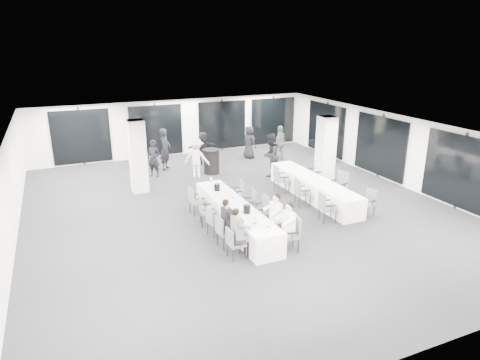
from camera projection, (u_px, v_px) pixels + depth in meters
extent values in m
cube|color=black|center=(239.00, 209.00, 14.97)|extent=(14.00, 16.00, 0.02)
cube|color=silver|center=(239.00, 130.00, 14.09)|extent=(14.00, 16.00, 0.02)
cube|color=white|center=(7.00, 200.00, 11.87)|extent=(0.02, 16.00, 2.80)
cube|color=white|center=(398.00, 150.00, 17.19)|extent=(0.02, 16.00, 2.80)
cube|color=white|center=(176.00, 128.00, 21.50)|extent=(14.00, 0.02, 2.80)
cube|color=white|center=(418.00, 292.00, 7.56)|extent=(14.00, 0.02, 2.80)
cube|color=black|center=(176.00, 129.00, 21.46)|extent=(13.60, 0.06, 2.50)
cube|color=black|center=(380.00, 146.00, 18.05)|extent=(0.06, 14.00, 2.50)
cube|color=silver|center=(138.00, 156.00, 16.25)|extent=(0.60, 0.60, 2.80)
cube|color=silver|center=(325.00, 151.00, 16.99)|extent=(0.60, 0.60, 2.80)
cube|color=white|center=(235.00, 216.00, 13.42)|extent=(0.90, 5.00, 0.75)
cube|color=white|center=(313.00, 188.00, 15.87)|extent=(0.90, 5.00, 0.75)
cylinder|color=black|center=(212.00, 162.00, 18.76)|extent=(0.68, 0.68, 1.07)
cylinder|color=black|center=(211.00, 150.00, 18.59)|extent=(0.78, 0.78, 0.02)
cube|color=#4D4F54|center=(236.00, 244.00, 11.49)|extent=(0.44, 0.46, 0.07)
cube|color=#4D4F54|center=(230.00, 237.00, 11.33)|extent=(0.07, 0.43, 0.43)
cylinder|color=black|center=(227.00, 250.00, 11.64)|extent=(0.03, 0.03, 0.38)
cylinder|color=black|center=(233.00, 256.00, 11.33)|extent=(0.03, 0.03, 0.38)
cylinder|color=black|center=(240.00, 247.00, 11.80)|extent=(0.03, 0.03, 0.38)
cylinder|color=black|center=(246.00, 253.00, 11.48)|extent=(0.03, 0.03, 0.38)
cube|color=black|center=(233.00, 235.00, 11.64)|extent=(0.32, 0.05, 0.04)
cube|color=black|center=(240.00, 242.00, 11.24)|extent=(0.32, 0.05, 0.04)
cube|color=#4D4F54|center=(226.00, 232.00, 12.12)|extent=(0.50, 0.52, 0.08)
cube|color=#4D4F54|center=(219.00, 225.00, 11.93)|extent=(0.11, 0.46, 0.45)
cylinder|color=black|center=(217.00, 239.00, 12.26)|extent=(0.04, 0.04, 0.40)
cylinder|color=black|center=(224.00, 244.00, 11.94)|extent=(0.04, 0.04, 0.40)
cylinder|color=black|center=(229.00, 236.00, 12.45)|extent=(0.04, 0.04, 0.40)
cylinder|color=black|center=(236.00, 241.00, 12.12)|extent=(0.04, 0.04, 0.40)
cube|color=black|center=(222.00, 224.00, 12.27)|extent=(0.34, 0.08, 0.04)
cube|color=black|center=(230.00, 230.00, 11.86)|extent=(0.34, 0.08, 0.04)
cube|color=#4D4F54|center=(216.00, 222.00, 12.87)|extent=(0.50, 0.51, 0.07)
cube|color=#4D4F54|center=(210.00, 216.00, 12.68)|extent=(0.13, 0.43, 0.42)
cylinder|color=black|center=(208.00, 228.00, 12.99)|extent=(0.03, 0.03, 0.38)
cylinder|color=black|center=(214.00, 232.00, 12.70)|extent=(0.03, 0.03, 0.38)
cylinder|color=black|center=(218.00, 225.00, 13.18)|extent=(0.03, 0.03, 0.38)
cylinder|color=black|center=(224.00, 229.00, 12.89)|extent=(0.03, 0.03, 0.38)
cube|color=black|center=(212.00, 215.00, 13.00)|extent=(0.31, 0.09, 0.04)
cube|color=black|center=(220.00, 220.00, 12.64)|extent=(0.31, 0.09, 0.04)
cube|color=#4D4F54|center=(207.00, 212.00, 13.53)|extent=(0.54, 0.56, 0.08)
cube|color=#4D4F54|center=(200.00, 205.00, 13.41)|extent=(0.15, 0.45, 0.45)
cylinder|color=black|center=(201.00, 217.00, 13.75)|extent=(0.04, 0.04, 0.40)
cylinder|color=black|center=(202.00, 222.00, 13.39)|extent=(0.04, 0.04, 0.40)
cylinder|color=black|center=(213.00, 216.00, 13.83)|extent=(0.04, 0.04, 0.40)
cylinder|color=black|center=(214.00, 221.00, 13.46)|extent=(0.04, 0.04, 0.40)
cube|color=black|center=(206.00, 204.00, 13.71)|extent=(0.33, 0.11, 0.04)
cube|color=black|center=(208.00, 210.00, 13.25)|extent=(0.33, 0.11, 0.04)
cube|color=#4D4F54|center=(197.00, 201.00, 14.42)|extent=(0.48, 0.50, 0.08)
cube|color=#4D4F54|center=(191.00, 195.00, 14.25)|extent=(0.09, 0.45, 0.45)
cylinder|color=black|center=(190.00, 207.00, 14.58)|extent=(0.04, 0.04, 0.40)
cylinder|color=black|center=(194.00, 211.00, 14.25)|extent=(0.04, 0.04, 0.40)
cylinder|color=black|center=(201.00, 205.00, 14.75)|extent=(0.04, 0.04, 0.40)
cylinder|color=black|center=(205.00, 209.00, 14.42)|extent=(0.04, 0.04, 0.40)
cube|color=black|center=(194.00, 194.00, 14.58)|extent=(0.33, 0.06, 0.04)
cube|color=black|center=(200.00, 199.00, 14.16)|extent=(0.33, 0.06, 0.04)
cube|color=#4D4F54|center=(289.00, 235.00, 11.87)|extent=(0.57, 0.59, 0.08)
cube|color=#4D4F54|center=(297.00, 225.00, 11.83)|extent=(0.15, 0.49, 0.48)
cylinder|color=black|center=(298.00, 246.00, 11.80)|extent=(0.04, 0.04, 0.43)
cylinder|color=black|center=(293.00, 239.00, 12.19)|extent=(0.04, 0.04, 0.43)
cylinder|color=black|center=(284.00, 248.00, 11.71)|extent=(0.04, 0.04, 0.43)
cylinder|color=black|center=(279.00, 241.00, 12.10)|extent=(0.04, 0.04, 0.43)
cube|color=black|center=(292.00, 233.00, 11.57)|extent=(0.36, 0.11, 0.04)
cube|color=black|center=(286.00, 225.00, 12.06)|extent=(0.36, 0.11, 0.04)
cube|color=#4D4F54|center=(276.00, 226.00, 12.54)|extent=(0.51, 0.52, 0.07)
cube|color=#4D4F54|center=(282.00, 217.00, 12.58)|extent=(0.14, 0.43, 0.43)
cylinder|color=black|center=(285.00, 234.00, 12.57)|extent=(0.03, 0.03, 0.38)
cylinder|color=black|center=(277.00, 230.00, 12.86)|extent=(0.03, 0.03, 0.38)
cylinder|color=black|center=(275.00, 237.00, 12.37)|extent=(0.03, 0.03, 0.38)
cylinder|color=black|center=(267.00, 233.00, 12.66)|extent=(0.03, 0.03, 0.38)
cube|color=black|center=(281.00, 224.00, 12.31)|extent=(0.32, 0.10, 0.04)
cube|color=black|center=(271.00, 219.00, 12.67)|extent=(0.32, 0.10, 0.04)
cube|color=#4D4F54|center=(259.00, 211.00, 13.51)|extent=(0.51, 0.53, 0.08)
cube|color=#4D4F54|center=(266.00, 202.00, 13.50)|extent=(0.10, 0.48, 0.47)
cylinder|color=black|center=(267.00, 220.00, 13.47)|extent=(0.04, 0.04, 0.42)
cylinder|color=black|center=(263.00, 216.00, 13.84)|extent=(0.04, 0.04, 0.42)
cylinder|color=black|center=(255.00, 222.00, 13.35)|extent=(0.04, 0.04, 0.42)
cylinder|color=black|center=(251.00, 217.00, 13.72)|extent=(0.04, 0.04, 0.42)
cube|color=black|center=(262.00, 209.00, 13.23)|extent=(0.35, 0.07, 0.04)
cube|color=black|center=(256.00, 204.00, 13.69)|extent=(0.35, 0.07, 0.04)
cube|color=#4D4F54|center=(248.00, 204.00, 14.24)|extent=(0.49, 0.51, 0.07)
cube|color=#4D4F54|center=(254.00, 197.00, 14.21)|extent=(0.13, 0.43, 0.42)
cylinder|color=black|center=(255.00, 212.00, 14.18)|extent=(0.03, 0.03, 0.38)
cylinder|color=black|center=(252.00, 208.00, 14.52)|extent=(0.03, 0.03, 0.38)
cylinder|color=black|center=(244.00, 213.00, 14.10)|extent=(0.03, 0.03, 0.38)
cylinder|color=black|center=(242.00, 209.00, 14.44)|extent=(0.03, 0.03, 0.38)
cube|color=black|center=(250.00, 202.00, 13.98)|extent=(0.32, 0.09, 0.04)
cube|color=black|center=(247.00, 197.00, 14.40)|extent=(0.32, 0.09, 0.04)
cube|color=#4D4F54|center=(236.00, 194.00, 15.14)|extent=(0.52, 0.53, 0.08)
cube|color=#4D4F54|center=(242.00, 186.00, 15.11)|extent=(0.14, 0.44, 0.44)
cylinder|color=black|center=(243.00, 201.00, 15.08)|extent=(0.03, 0.03, 0.39)
cylinder|color=black|center=(240.00, 198.00, 15.44)|extent=(0.03, 0.03, 0.39)
cylinder|color=black|center=(232.00, 202.00, 15.00)|extent=(0.03, 0.03, 0.39)
cylinder|color=black|center=(230.00, 199.00, 15.35)|extent=(0.03, 0.03, 0.39)
cube|color=black|center=(238.00, 192.00, 14.87)|extent=(0.33, 0.10, 0.04)
cube|color=black|center=(235.00, 187.00, 15.32)|extent=(0.33, 0.10, 0.04)
cube|color=#4D4F54|center=(328.00, 208.00, 13.80)|extent=(0.56, 0.57, 0.08)
cube|color=#4D4F54|center=(322.00, 201.00, 13.67)|extent=(0.15, 0.47, 0.47)
cylinder|color=black|center=(319.00, 213.00, 14.02)|extent=(0.04, 0.04, 0.42)
cylinder|color=black|center=(324.00, 218.00, 13.65)|extent=(0.04, 0.04, 0.42)
cylinder|color=black|center=(331.00, 212.00, 14.10)|extent=(0.04, 0.04, 0.42)
cylinder|color=black|center=(336.00, 217.00, 13.73)|extent=(0.04, 0.04, 0.42)
cube|color=black|center=(325.00, 200.00, 13.98)|extent=(0.35, 0.11, 0.04)
cube|color=black|center=(331.00, 206.00, 13.51)|extent=(0.35, 0.11, 0.04)
cube|color=#4D4F54|center=(303.00, 193.00, 15.13)|extent=(0.55, 0.57, 0.08)
cube|color=#4D4F54|center=(297.00, 186.00, 14.99)|extent=(0.14, 0.48, 0.47)
cylinder|color=black|center=(295.00, 198.00, 15.35)|extent=(0.04, 0.04, 0.42)
cylinder|color=black|center=(299.00, 202.00, 14.97)|extent=(0.04, 0.04, 0.42)
cylinder|color=black|center=(306.00, 197.00, 15.44)|extent=(0.04, 0.04, 0.42)
cylinder|color=black|center=(310.00, 201.00, 15.06)|extent=(0.04, 0.04, 0.42)
cube|color=black|center=(300.00, 186.00, 15.31)|extent=(0.35, 0.10, 0.04)
cube|color=black|center=(306.00, 191.00, 14.84)|extent=(0.35, 0.10, 0.04)
cube|color=#4D4F54|center=(282.00, 180.00, 16.45)|extent=(0.59, 0.61, 0.09)
cube|color=#4D4F54|center=(276.00, 173.00, 16.31)|extent=(0.15, 0.51, 0.51)
cylinder|color=black|center=(275.00, 185.00, 16.69)|extent=(0.04, 0.04, 0.45)
cylinder|color=black|center=(278.00, 189.00, 16.29)|extent=(0.04, 0.04, 0.45)
cylinder|color=black|center=(285.00, 184.00, 16.79)|extent=(0.04, 0.04, 0.45)
cylinder|color=black|center=(289.00, 188.00, 16.38)|extent=(0.04, 0.04, 0.45)
cube|color=black|center=(280.00, 173.00, 16.65)|extent=(0.38, 0.11, 0.04)
cube|color=black|center=(284.00, 177.00, 16.14)|extent=(0.38, 0.11, 0.04)
cube|color=#4D4F54|center=(367.00, 203.00, 14.31)|extent=(0.50, 0.52, 0.07)
cube|color=#4D4F54|center=(371.00, 195.00, 14.34)|extent=(0.14, 0.42, 0.42)
cylinder|color=black|center=(374.00, 210.00, 14.34)|extent=(0.03, 0.03, 0.38)
cylinder|color=black|center=(365.00, 207.00, 14.62)|extent=(0.03, 0.03, 0.38)
cylinder|color=black|center=(367.00, 213.00, 14.14)|extent=(0.03, 0.03, 0.38)
cylinder|color=black|center=(358.00, 209.00, 14.42)|extent=(0.03, 0.03, 0.38)
cube|color=black|center=(373.00, 201.00, 14.08)|extent=(0.31, 0.10, 0.04)
cube|color=black|center=(362.00, 197.00, 14.44)|extent=(0.31, 0.10, 0.04)
cube|color=#4D4F54|center=(338.00, 187.00, 15.68)|extent=(0.60, 0.61, 0.09)
cube|color=#4D4F54|center=(343.00, 178.00, 15.72)|extent=(0.17, 0.50, 0.50)
cylinder|color=black|center=(346.00, 194.00, 15.72)|extent=(0.04, 0.04, 0.44)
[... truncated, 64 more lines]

